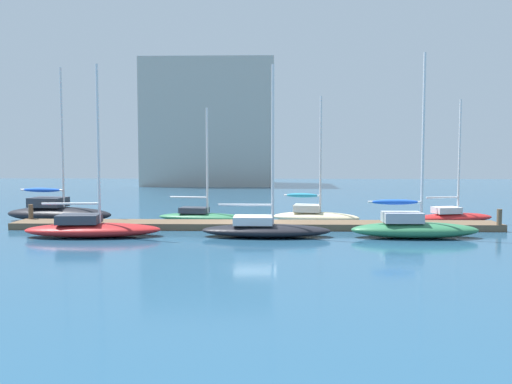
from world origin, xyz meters
name	(u,v)px	position (x,y,z in m)	size (l,w,h in m)	color
ground_plane	(255,228)	(0.00, 0.00, 0.00)	(120.00, 120.00, 0.00)	navy
dock_pier	(255,225)	(0.00, 0.00, 0.19)	(28.34, 2.27, 0.39)	brown
dock_piling_near_end	(31,215)	(-13.77, 0.98, 0.64)	(0.28, 0.28, 1.29)	brown
dock_piling_far_end	(499,220)	(13.77, -0.98, 0.64)	(0.28, 0.28, 1.29)	brown
sailboat_0	(57,212)	(-12.87, 2.86, 0.64)	(7.36, 3.29, 9.83)	black
sailboat_1	(92,228)	(-8.55, -3.45, 0.50)	(7.27, 2.79, 9.05)	#B21E1E
sailboat_2	(202,215)	(-3.52, 3.09, 0.41)	(6.14, 2.56, 7.29)	#2D7047
sailboat_3	(265,228)	(0.61, -3.20, 0.47)	(6.86, 2.26, 9.02)	black
sailboat_4	(314,215)	(3.69, 2.65, 0.52)	(5.74, 2.79, 7.95)	beige
sailboat_5	(413,227)	(8.36, -3.30, 0.59)	(6.64, 1.99, 9.56)	#2D7047
sailboat_6	(453,216)	(12.51, 2.97, 0.45)	(5.57, 2.86, 7.77)	#B21E1E
mooring_buoy_yellow	(315,209)	(4.17, 8.54, 0.26)	(0.52, 0.52, 0.52)	yellow
mooring_buoy_red	(302,209)	(3.19, 7.24, 0.39)	(0.79, 0.79, 0.79)	red
harbor_building_distant	(211,124)	(-7.45, 43.51, 8.32)	(17.38, 11.34, 16.65)	#ADA89E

